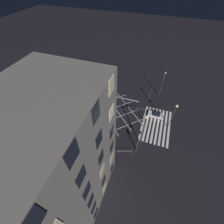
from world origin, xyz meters
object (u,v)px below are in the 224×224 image
(street_lamp_west, at_px, (144,124))
(street_tree_near, at_px, (36,129))
(traffic_light_se_cross, at_px, (150,92))
(street_lamp_east, at_px, (163,80))
(traffic_light_sw_cross, at_px, (137,142))
(traffic_light_ne_cross, at_px, (97,83))
(traffic_light_nw_cross, at_px, (66,122))
(waiting_car, at_px, (156,115))
(street_lamp_far, at_px, (175,111))
(traffic_light_ne_main, at_px, (95,82))
(traffic_light_sw_main, at_px, (139,138))
(traffic_light_median_south, at_px, (140,112))

(street_lamp_west, relative_size, street_tree_near, 1.69)
(traffic_light_se_cross, relative_size, street_lamp_east, 0.50)
(traffic_light_sw_cross, bearing_deg, traffic_light_ne_cross, -46.25)
(traffic_light_nw_cross, height_order, waiting_car, traffic_light_nw_cross)
(street_lamp_far, bearing_deg, traffic_light_ne_main, 69.14)
(street_lamp_far, bearing_deg, traffic_light_nw_cross, 110.90)
(traffic_light_se_cross, relative_size, street_tree_near, 0.74)
(traffic_light_nw_cross, relative_size, street_tree_near, 0.80)
(street_lamp_west, bearing_deg, traffic_light_nw_cross, 96.45)
(street_tree_near, xyz_separation_m, waiting_car, (15.66, -23.73, -3.20))
(traffic_light_sw_main, bearing_deg, traffic_light_se_cross, 1.03)
(traffic_light_se_cross, distance_m, traffic_light_ne_cross, 15.83)
(traffic_light_median_south, xyz_separation_m, traffic_light_sw_cross, (-8.32, -1.27, -0.28))
(traffic_light_sw_main, bearing_deg, traffic_light_nw_cross, 93.58)
(traffic_light_sw_main, xyz_separation_m, traffic_light_median_south, (7.39, 1.35, 0.16))
(traffic_light_ne_cross, relative_size, street_tree_near, 0.61)
(traffic_light_se_cross, bearing_deg, traffic_light_median_south, 83.26)
(traffic_light_sw_main, relative_size, street_lamp_far, 0.55)
(traffic_light_nw_cross, relative_size, traffic_light_ne_cross, 1.31)
(traffic_light_sw_main, distance_m, traffic_light_se_cross, 16.35)
(street_lamp_east, bearing_deg, traffic_light_sw_cross, 172.85)
(traffic_light_median_south, bearing_deg, street_lamp_east, -107.88)
(traffic_light_sw_main, xyz_separation_m, street_lamp_far, (7.59, -5.96, 2.76))
(street_lamp_far, height_order, street_tree_near, street_lamp_far)
(traffic_light_se_cross, height_order, traffic_light_sw_cross, traffic_light_sw_cross)
(traffic_light_ne_cross, xyz_separation_m, street_lamp_east, (3.33, -18.55, 2.93))
(traffic_light_se_cross, distance_m, street_lamp_far, 11.16)
(street_lamp_east, bearing_deg, waiting_car, -178.61)
(traffic_light_nw_cross, xyz_separation_m, street_lamp_far, (8.64, -22.62, 2.78))
(traffic_light_sw_cross, bearing_deg, traffic_light_median_south, -81.31)
(traffic_light_nw_cross, distance_m, street_lamp_east, 27.87)
(traffic_light_se_cross, bearing_deg, traffic_light_sw_cross, 90.71)
(waiting_car, bearing_deg, traffic_light_nw_cross, 30.45)
(traffic_light_nw_cross, xyz_separation_m, traffic_light_se_cross, (17.39, -16.36, -0.19))
(traffic_light_se_cross, bearing_deg, traffic_light_nw_cross, 46.75)
(waiting_car, bearing_deg, traffic_light_se_cross, -63.99)
(traffic_light_se_cross, distance_m, street_tree_near, 30.06)
(street_tree_near, bearing_deg, traffic_light_se_cross, -43.77)
(traffic_light_sw_main, bearing_deg, waiting_car, -14.43)
(street_tree_near, bearing_deg, traffic_light_ne_main, -11.01)
(street_lamp_west, distance_m, street_lamp_far, 8.78)
(traffic_light_nw_cross, relative_size, street_lamp_far, 0.57)
(traffic_light_median_south, relative_size, street_lamp_west, 0.48)
(traffic_light_ne_cross, distance_m, street_lamp_east, 19.07)
(traffic_light_median_south, xyz_separation_m, street_lamp_east, (11.75, -3.79, 2.10))
(street_lamp_east, bearing_deg, traffic_light_nw_cross, 136.59)
(traffic_light_ne_main, bearing_deg, street_tree_near, -11.01)
(traffic_light_sw_cross, distance_m, street_lamp_west, 4.30)
(traffic_light_sw_cross, xyz_separation_m, traffic_light_ne_cross, (16.74, 16.03, -0.55))
(traffic_light_se_cross, height_order, street_lamp_east, street_lamp_east)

